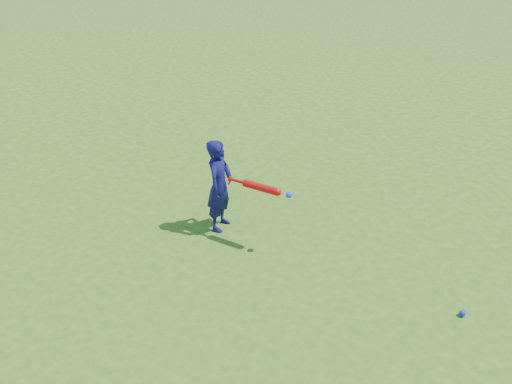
% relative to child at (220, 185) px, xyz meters
% --- Properties ---
extents(ground, '(80.00, 80.00, 0.00)m').
position_rel_child_xyz_m(ground, '(0.74, 0.59, -0.59)').
color(ground, '#356117').
rests_on(ground, ground).
extents(child, '(0.38, 0.49, 1.17)m').
position_rel_child_xyz_m(child, '(0.00, 0.00, 0.00)').
color(child, '#11104C').
rests_on(child, ground).
extents(ground_ball_blue, '(0.07, 0.07, 0.07)m').
position_rel_child_xyz_m(ground_ball_blue, '(2.97, 0.13, -0.55)').
color(ground_ball_blue, '#0C26D9').
rests_on(ground_ball_blue, ground).
extents(bat_swing, '(0.80, 0.15, 0.09)m').
position_rel_child_xyz_m(bat_swing, '(0.63, 0.02, 0.16)').
color(bat_swing, red).
rests_on(bat_swing, ground).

